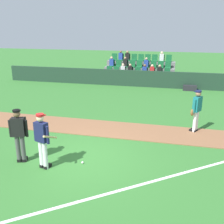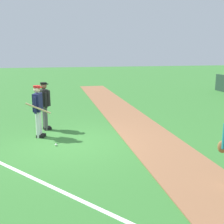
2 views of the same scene
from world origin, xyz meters
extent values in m
plane|color=#33702D|center=(0.00, 0.00, 0.00)|extent=(80.00, 80.00, 0.00)
cube|color=brown|center=(0.00, 2.70, 0.01)|extent=(28.00, 1.84, 0.03)
cube|color=white|center=(3.00, -0.50, 0.01)|extent=(9.44, 7.56, 0.01)
cylinder|color=white|center=(-0.94, -0.91, 0.45)|extent=(0.14, 0.14, 0.90)
cylinder|color=white|center=(-0.78, -0.96, 0.45)|extent=(0.14, 0.14, 0.90)
cube|color=black|center=(-0.92, -0.86, 0.05)|extent=(0.19, 0.28, 0.10)
cube|color=black|center=(-0.77, -0.90, 0.05)|extent=(0.19, 0.28, 0.10)
cube|color=#191E47|center=(-0.86, -0.94, 1.20)|extent=(0.45, 0.33, 0.60)
cylinder|color=#191E47|center=(-1.10, -0.86, 1.15)|extent=(0.09, 0.09, 0.55)
cylinder|color=#191E47|center=(-0.62, -1.01, 1.15)|extent=(0.09, 0.09, 0.55)
sphere|color=beige|center=(-0.86, -0.94, 1.63)|extent=(0.22, 0.22, 0.22)
cylinder|color=#B21919|center=(-0.86, -0.94, 1.73)|extent=(0.23, 0.23, 0.06)
cube|color=#B21919|center=(-0.83, -0.84, 1.70)|extent=(0.21, 0.17, 0.02)
cylinder|color=tan|center=(-0.59, -0.91, 1.05)|extent=(0.06, 0.80, 0.41)
cylinder|color=#4C4C4C|center=(-1.83, -0.76, 0.45)|extent=(0.14, 0.14, 0.90)
cylinder|color=#4C4C4C|center=(-1.68, -0.72, 0.45)|extent=(0.14, 0.14, 0.90)
cube|color=black|center=(-1.85, -0.70, 0.05)|extent=(0.18, 0.28, 0.10)
cube|color=black|center=(-1.69, -0.66, 0.05)|extent=(0.18, 0.28, 0.10)
cube|color=black|center=(-1.75, -0.74, 1.20)|extent=(0.44, 0.32, 0.60)
cylinder|color=black|center=(-1.99, -0.81, 1.15)|extent=(0.09, 0.09, 0.55)
cylinder|color=black|center=(-1.51, -0.68, 1.15)|extent=(0.09, 0.09, 0.55)
sphere|color=brown|center=(-1.75, -0.74, 1.63)|extent=(0.22, 0.22, 0.22)
cylinder|color=black|center=(-1.75, -0.74, 1.73)|extent=(0.23, 0.23, 0.06)
cube|color=black|center=(-1.78, -0.64, 1.70)|extent=(0.21, 0.16, 0.02)
cube|color=black|center=(-1.79, -0.62, 1.20)|extent=(0.45, 0.19, 0.56)
ellipsoid|color=brown|center=(3.63, 3.05, 0.90)|extent=(0.20, 0.23, 0.28)
sphere|color=white|center=(0.20, -0.40, 0.04)|extent=(0.07, 0.07, 0.07)
camera|label=1|loc=(2.93, -7.56, 4.18)|focal=42.80mm
camera|label=2|loc=(8.77, -0.45, 2.92)|focal=45.72mm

